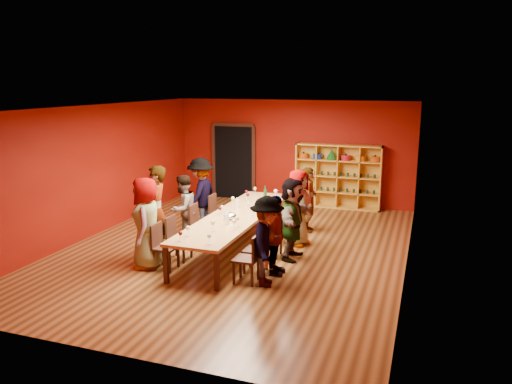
% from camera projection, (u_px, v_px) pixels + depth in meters
% --- Properties ---
extents(room_shell, '(7.10, 9.10, 3.04)m').
position_uv_depth(room_shell, '(236.00, 180.00, 10.41)').
color(room_shell, '#553116').
rests_on(room_shell, ground).
extents(tasting_table, '(1.10, 4.50, 0.75)m').
position_uv_depth(tasting_table, '(236.00, 217.00, 10.58)').
color(tasting_table, tan).
rests_on(tasting_table, ground).
extents(doorway, '(1.40, 0.17, 2.30)m').
position_uv_depth(doorway, '(234.00, 162.00, 15.15)').
color(doorway, black).
rests_on(doorway, ground).
extents(shelving_unit, '(2.40, 0.40, 1.80)m').
position_uv_depth(shelving_unit, '(338.00, 173.00, 14.05)').
color(shelving_unit, gold).
rests_on(shelving_unit, ground).
extents(chair_person_left_0, '(0.42, 0.42, 0.89)m').
position_uv_depth(chair_person_left_0, '(162.00, 244.00, 9.47)').
color(chair_person_left_0, black).
rests_on(chair_person_left_0, ground).
extents(person_left_0, '(0.78, 0.98, 1.76)m').
position_uv_depth(person_left_0, '(146.00, 223.00, 9.49)').
color(person_left_0, beige).
rests_on(person_left_0, ground).
extents(chair_person_left_1, '(0.42, 0.42, 0.89)m').
position_uv_depth(chair_person_left_1, '(176.00, 236.00, 9.99)').
color(chair_person_left_1, black).
rests_on(chair_person_left_1, ground).
extents(person_left_1, '(0.70, 0.82, 1.89)m').
position_uv_depth(person_left_1, '(156.00, 212.00, 10.03)').
color(person_left_1, '#4D4D52').
rests_on(person_left_1, ground).
extents(chair_person_left_2, '(0.42, 0.42, 0.89)m').
position_uv_depth(chair_person_left_2, '(198.00, 222.00, 10.94)').
color(chair_person_left_2, black).
rests_on(chair_person_left_2, ground).
extents(person_left_2, '(0.53, 0.80, 1.53)m').
position_uv_depth(person_left_2, '(183.00, 209.00, 11.00)').
color(person_left_2, '#4C4C51').
rests_on(person_left_2, ground).
extents(chair_person_left_3, '(0.42, 0.42, 0.89)m').
position_uv_depth(chair_person_left_3, '(217.00, 211.00, 11.88)').
color(chair_person_left_3, black).
rests_on(chair_person_left_3, ground).
extents(person_left_3, '(0.48, 1.14, 1.75)m').
position_uv_depth(person_left_3, '(201.00, 194.00, 11.93)').
color(person_left_3, '#5E91C2').
rests_on(person_left_3, ground).
extents(chair_person_right_0, '(0.42, 0.42, 0.89)m').
position_uv_depth(chair_person_right_0, '(250.00, 256.00, 8.81)').
color(chair_person_right_0, black).
rests_on(chair_person_right_0, ground).
extents(person_right_0, '(0.64, 1.10, 1.61)m').
position_uv_depth(person_right_0, '(267.00, 241.00, 8.65)').
color(person_right_0, tan).
rests_on(person_right_0, ground).
extents(chair_person_right_1, '(0.42, 0.42, 0.89)m').
position_uv_depth(chair_person_right_1, '(260.00, 247.00, 9.29)').
color(chair_person_right_1, black).
rests_on(chair_person_right_1, ground).
extents(person_right_1, '(0.45, 0.90, 1.50)m').
position_uv_depth(person_right_1, '(275.00, 236.00, 9.14)').
color(person_right_1, '#4B4A4F').
rests_on(person_right_1, ground).
extents(chair_person_right_2, '(0.42, 0.42, 0.89)m').
position_uv_depth(chair_person_right_2, '(275.00, 233.00, 10.16)').
color(chair_person_right_2, black).
rests_on(chair_person_right_2, ground).
extents(person_right_2, '(0.47, 1.55, 1.66)m').
position_uv_depth(person_right_2, '(292.00, 219.00, 9.97)').
color(person_right_2, pink).
rests_on(person_right_2, ground).
extents(chair_person_right_3, '(0.42, 0.42, 0.89)m').
position_uv_depth(chair_person_right_3, '(286.00, 222.00, 10.98)').
color(chair_person_right_3, black).
rests_on(chair_person_right_3, ground).
extents(person_right_3, '(0.64, 0.90, 1.67)m').
position_uv_depth(person_right_3, '(298.00, 208.00, 10.82)').
color(person_right_3, silver).
rests_on(person_right_3, ground).
extents(chair_person_right_4, '(0.42, 0.42, 0.89)m').
position_uv_depth(chair_person_right_4, '(298.00, 210.00, 11.96)').
color(chair_person_right_4, black).
rests_on(chair_person_right_4, ground).
extents(person_right_4, '(0.52, 0.64, 1.55)m').
position_uv_depth(person_right_4, '(309.00, 200.00, 11.82)').
color(person_right_4, '#131935').
rests_on(person_right_4, ground).
extents(wine_glass_0, '(0.08, 0.08, 0.19)m').
position_uv_depth(wine_glass_0, '(209.00, 237.00, 8.65)').
color(wine_glass_0, white).
rests_on(wine_glass_0, tasting_table).
extents(wine_glass_1, '(0.09, 0.09, 0.21)m').
position_uv_depth(wine_glass_1, '(233.00, 199.00, 11.33)').
color(wine_glass_1, white).
rests_on(wine_glass_1, tasting_table).
extents(wine_glass_2, '(0.08, 0.08, 0.19)m').
position_uv_depth(wine_glass_2, '(220.00, 209.00, 10.52)').
color(wine_glass_2, white).
rests_on(wine_glass_2, tasting_table).
extents(wine_glass_3, '(0.09, 0.09, 0.22)m').
position_uv_depth(wine_glass_3, '(276.00, 192.00, 12.05)').
color(wine_glass_3, white).
rests_on(wine_glass_3, tasting_table).
extents(wine_glass_4, '(0.09, 0.09, 0.22)m').
position_uv_depth(wine_glass_4, '(213.00, 223.00, 9.38)').
color(wine_glass_4, white).
rests_on(wine_glass_4, tasting_table).
extents(wine_glass_5, '(0.08, 0.08, 0.19)m').
position_uv_depth(wine_glass_5, '(255.00, 189.00, 12.44)').
color(wine_glass_5, white).
rests_on(wine_glass_5, tasting_table).
extents(wine_glass_6, '(0.08, 0.08, 0.21)m').
position_uv_depth(wine_glass_6, '(237.00, 219.00, 9.68)').
color(wine_glass_6, white).
rests_on(wine_glass_6, tasting_table).
extents(wine_glass_7, '(0.08, 0.08, 0.21)m').
position_uv_depth(wine_glass_7, '(234.00, 222.00, 9.50)').
color(wine_glass_7, white).
rests_on(wine_glass_7, tasting_table).
extents(wine_glass_8, '(0.07, 0.07, 0.18)m').
position_uv_depth(wine_glass_8, '(180.00, 234.00, 8.81)').
color(wine_glass_8, white).
rests_on(wine_glass_8, tasting_table).
extents(wine_glass_9, '(0.07, 0.07, 0.18)m').
position_uv_depth(wine_glass_9, '(278.00, 192.00, 12.15)').
color(wine_glass_9, white).
rests_on(wine_glass_9, tasting_table).
extents(wine_glass_10, '(0.07, 0.07, 0.18)m').
position_uv_depth(wine_glass_10, '(246.00, 192.00, 12.15)').
color(wine_glass_10, white).
rests_on(wine_glass_10, tasting_table).
extents(wine_glass_11, '(0.07, 0.07, 0.19)m').
position_uv_depth(wine_glass_11, '(222.00, 208.00, 10.63)').
color(wine_glass_11, white).
rests_on(wine_glass_11, tasting_table).
extents(wine_glass_12, '(0.08, 0.08, 0.19)m').
position_uv_depth(wine_glass_12, '(249.00, 205.00, 10.82)').
color(wine_glass_12, white).
rests_on(wine_glass_12, tasting_table).
extents(wine_glass_13, '(0.07, 0.07, 0.18)m').
position_uv_depth(wine_glass_13, '(263.00, 200.00, 11.34)').
color(wine_glass_13, white).
rests_on(wine_glass_13, tasting_table).
extents(wine_glass_14, '(0.07, 0.07, 0.19)m').
position_uv_depth(wine_glass_14, '(227.00, 214.00, 10.11)').
color(wine_glass_14, white).
rests_on(wine_glass_14, tasting_table).
extents(wine_glass_15, '(0.08, 0.08, 0.20)m').
position_uv_depth(wine_glass_15, '(252.00, 209.00, 10.47)').
color(wine_glass_15, white).
rests_on(wine_glass_15, tasting_table).
extents(wine_glass_16, '(0.08, 0.08, 0.19)m').
position_uv_depth(wine_glass_16, '(248.00, 195.00, 11.77)').
color(wine_glass_16, white).
rests_on(wine_glass_16, tasting_table).
extents(wine_glass_17, '(0.08, 0.08, 0.20)m').
position_uv_depth(wine_glass_17, '(188.00, 229.00, 9.10)').
color(wine_glass_17, white).
rests_on(wine_glass_17, tasting_table).
extents(spittoon_bowl, '(0.27, 0.27, 0.15)m').
position_uv_depth(spittoon_bowl, '(230.00, 216.00, 10.23)').
color(spittoon_bowl, silver).
rests_on(spittoon_bowl, tasting_table).
extents(carafe_a, '(0.10, 0.10, 0.23)m').
position_uv_depth(carafe_a, '(237.00, 204.00, 11.11)').
color(carafe_a, white).
rests_on(carafe_a, tasting_table).
extents(carafe_b, '(0.11, 0.11, 0.24)m').
position_uv_depth(carafe_b, '(227.00, 219.00, 9.84)').
color(carafe_b, white).
rests_on(carafe_b, tasting_table).
extents(wine_bottle, '(0.10, 0.10, 0.34)m').
position_uv_depth(wine_bottle, '(265.00, 194.00, 11.92)').
color(wine_bottle, '#14391C').
rests_on(wine_bottle, tasting_table).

